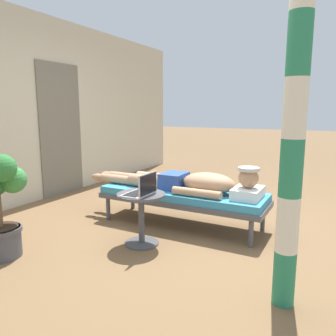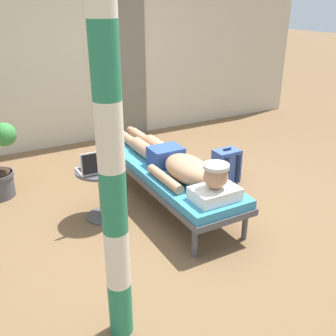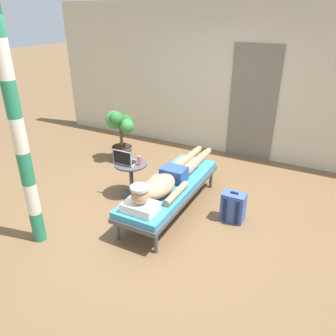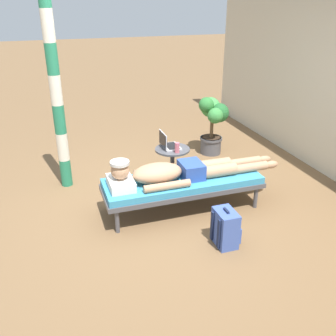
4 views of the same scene
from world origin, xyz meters
TOP-DOWN VIEW (x-y plane):
  - ground_plane at (0.00, 0.00)m, footprint 40.00×40.00m
  - house_wall_back at (0.13, 2.54)m, footprint 7.60×0.20m
  - house_door_panel at (0.58, 2.43)m, footprint 0.84×0.03m
  - lounge_chair at (0.13, 0.09)m, footprint 0.63×1.95m
  - person_reclining at (0.13, 0.00)m, footprint 0.53×2.17m
  - side_table at (-0.58, 0.20)m, footprint 0.48×0.48m
  - laptop at (-0.64, 0.15)m, footprint 0.31×0.24m
  - drink_glass at (-0.43, 0.22)m, footprint 0.06×0.06m
  - backpack at (0.97, 0.27)m, footprint 0.30×0.26m
  - porch_post at (-0.99, -1.22)m, footprint 0.15×0.15m

SIDE VIEW (x-z plane):
  - ground_plane at x=0.00m, z-range 0.00..0.00m
  - backpack at x=0.97m, z-range -0.02..0.41m
  - lounge_chair at x=0.13m, z-range 0.14..0.56m
  - side_table at x=-0.58m, z-range 0.09..0.62m
  - person_reclining at x=0.13m, z-range 0.36..0.68m
  - laptop at x=-0.64m, z-range 0.47..0.69m
  - drink_glass at x=-0.43m, z-range 0.52..0.66m
  - house_door_panel at x=0.58m, z-range 0.00..2.04m
  - porch_post at x=-0.99m, z-range 0.00..2.69m
  - house_wall_back at x=0.13m, z-range 0.00..2.70m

